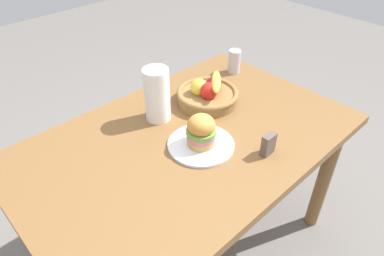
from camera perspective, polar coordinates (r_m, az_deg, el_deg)
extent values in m
plane|color=slate|center=(2.00, -0.50, -18.56)|extent=(8.00, 8.00, 0.00)
cube|color=brown|center=(1.45, -0.65, -2.14)|extent=(1.40, 0.90, 0.04)
cylinder|color=brown|center=(1.95, 20.88, -7.59)|extent=(0.07, 0.07, 0.71)
cylinder|color=brown|center=(1.77, -24.91, -14.68)|extent=(0.07, 0.07, 0.71)
cylinder|color=brown|center=(2.24, 4.59, 1.73)|extent=(0.07, 0.07, 0.71)
cylinder|color=white|center=(1.40, 1.54, -2.69)|extent=(0.27, 0.27, 0.01)
cylinder|color=tan|center=(1.38, 1.56, -2.03)|extent=(0.11, 0.11, 0.03)
cylinder|color=#C67075|center=(1.37, 1.58, -1.18)|extent=(0.12, 0.12, 0.02)
cylinder|color=olive|center=(1.35, 1.59, -0.52)|extent=(0.12, 0.12, 0.02)
ellipsoid|color=gold|center=(1.33, 1.61, 0.56)|extent=(0.11, 0.11, 0.08)
cylinder|color=silver|center=(1.90, 6.94, 10.75)|extent=(0.07, 0.07, 0.12)
cylinder|color=silver|center=(1.88, 7.09, 12.47)|extent=(0.06, 0.06, 0.00)
cylinder|color=olive|center=(1.65, 2.54, 5.02)|extent=(0.28, 0.28, 0.05)
torus|color=olive|center=(1.63, 2.57, 5.77)|extent=(0.29, 0.29, 0.02)
sphere|color=maroon|center=(1.64, 3.51, 7.07)|extent=(0.08, 0.08, 0.08)
sphere|color=gold|center=(1.62, 1.18, 6.69)|extent=(0.08, 0.08, 0.08)
sphere|color=red|center=(1.59, 2.74, 6.07)|extent=(0.08, 0.08, 0.08)
ellipsoid|color=yellow|center=(1.61, 3.99, 7.60)|extent=(0.18, 0.17, 0.06)
cylinder|color=white|center=(1.49, -5.67, 5.49)|extent=(0.11, 0.11, 0.24)
cube|color=#594C47|center=(1.37, 12.42, -2.64)|extent=(0.06, 0.03, 0.09)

